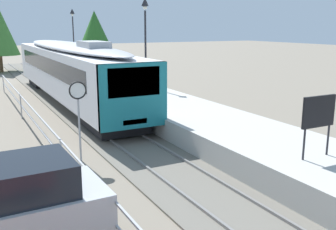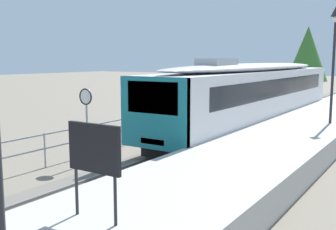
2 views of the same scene
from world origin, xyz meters
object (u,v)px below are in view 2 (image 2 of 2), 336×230
commuter_train (256,90)px  platform_lamp_mid_platform (335,42)px  platform_notice_board (94,151)px  speed_limit_sign (86,107)px

commuter_train → platform_lamp_mid_platform: bearing=-20.2°
platform_notice_board → speed_limit_sign: size_ratio=0.64×
commuter_train → platform_lamp_mid_platform: size_ratio=3.73×
platform_lamp_mid_platform → speed_limit_sign: (-6.65, -9.11, -2.50)m
platform_notice_board → platform_lamp_mid_platform: bearing=85.2°
platform_lamp_mid_platform → speed_limit_sign: size_ratio=1.91×
commuter_train → platform_notice_board: 16.26m
platform_notice_board → speed_limit_sign: (-5.43, 5.29, -0.06)m
commuter_train → platform_notice_board: commuter_train is taller
platform_lamp_mid_platform → platform_notice_board: platform_lamp_mid_platform is taller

